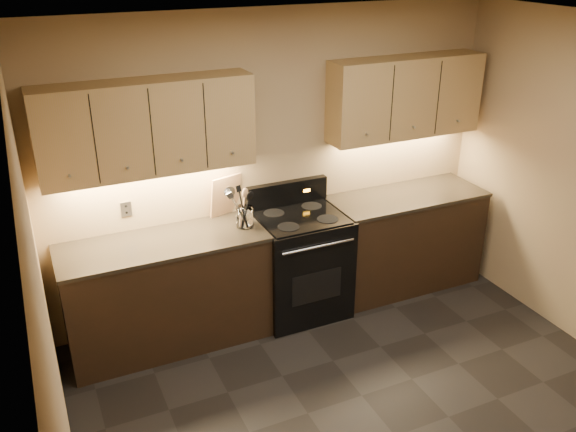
# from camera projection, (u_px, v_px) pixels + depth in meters

# --- Properties ---
(ceiling) EXTENTS (4.00, 4.00, 0.00)m
(ceiling) POSITION_uv_depth(u_px,v_px,m) (434.00, 42.00, 3.04)
(ceiling) COLOR silver
(ceiling) RESTS_ON wall_back
(wall_back) EXTENTS (4.00, 0.04, 2.60)m
(wall_back) POSITION_uv_depth(u_px,v_px,m) (276.00, 164.00, 5.24)
(wall_back) COLOR tan
(wall_back) RESTS_ON ground
(wall_left) EXTENTS (0.04, 4.00, 2.60)m
(wall_left) POSITION_uv_depth(u_px,v_px,m) (54.00, 357.00, 2.83)
(wall_left) COLOR tan
(wall_left) RESTS_ON ground
(counter_left) EXTENTS (1.62, 0.62, 0.93)m
(counter_left) POSITION_uv_depth(u_px,v_px,m) (167.00, 292.00, 4.92)
(counter_left) COLOR black
(counter_left) RESTS_ON ground
(counter_right) EXTENTS (1.46, 0.62, 0.93)m
(counter_right) POSITION_uv_depth(u_px,v_px,m) (403.00, 240.00, 5.78)
(counter_right) COLOR black
(counter_right) RESTS_ON ground
(stove) EXTENTS (0.76, 0.68, 1.14)m
(stove) POSITION_uv_depth(u_px,v_px,m) (300.00, 263.00, 5.35)
(stove) COLOR black
(stove) RESTS_ON ground
(upper_cab_left) EXTENTS (1.60, 0.30, 0.70)m
(upper_cab_left) POSITION_uv_depth(u_px,v_px,m) (147.00, 128.00, 4.49)
(upper_cab_left) COLOR tan
(upper_cab_left) RESTS_ON wall_back
(upper_cab_right) EXTENTS (1.44, 0.30, 0.70)m
(upper_cab_right) POSITION_uv_depth(u_px,v_px,m) (405.00, 97.00, 5.35)
(upper_cab_right) COLOR tan
(upper_cab_right) RESTS_ON wall_back
(outlet_plate) EXTENTS (0.08, 0.01, 0.12)m
(outlet_plate) POSITION_uv_depth(u_px,v_px,m) (126.00, 209.00, 4.82)
(outlet_plate) COLOR #B2B5BA
(outlet_plate) RESTS_ON wall_back
(utensil_crock) EXTENTS (0.17, 0.17, 0.17)m
(utensil_crock) POSITION_uv_depth(u_px,v_px,m) (245.00, 217.00, 4.94)
(utensil_crock) COLOR white
(utensil_crock) RESTS_ON counter_left
(cutting_board) EXTENTS (0.29, 0.14, 0.36)m
(cutting_board) POSITION_uv_depth(u_px,v_px,m) (226.00, 195.00, 5.11)
(cutting_board) COLOR tan
(cutting_board) RESTS_ON counter_left
(wooden_spoon) EXTENTS (0.14, 0.14, 0.31)m
(wooden_spoon) POSITION_uv_depth(u_px,v_px,m) (241.00, 209.00, 4.89)
(wooden_spoon) COLOR tan
(wooden_spoon) RESTS_ON utensil_crock
(black_spoon) EXTENTS (0.10, 0.15, 0.33)m
(black_spoon) POSITION_uv_depth(u_px,v_px,m) (242.00, 206.00, 4.91)
(black_spoon) COLOR black
(black_spoon) RESTS_ON utensil_crock
(black_turner) EXTENTS (0.13, 0.19, 0.36)m
(black_turner) POSITION_uv_depth(u_px,v_px,m) (246.00, 206.00, 4.88)
(black_turner) COLOR black
(black_turner) RESTS_ON utensil_crock
(steel_spatula) EXTENTS (0.25, 0.12, 0.36)m
(steel_spatula) POSITION_uv_depth(u_px,v_px,m) (247.00, 204.00, 4.91)
(steel_spatula) COLOR silver
(steel_spatula) RESTS_ON utensil_crock
(steel_skimmer) EXTENTS (0.23, 0.15, 0.36)m
(steel_skimmer) POSITION_uv_depth(u_px,v_px,m) (247.00, 205.00, 4.90)
(steel_skimmer) COLOR silver
(steel_skimmer) RESTS_ON utensil_crock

